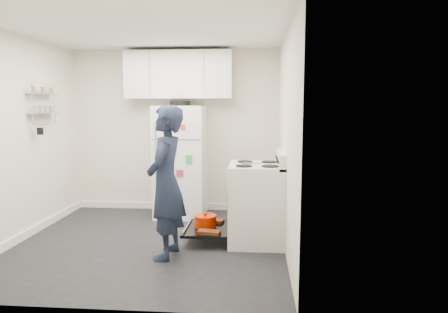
# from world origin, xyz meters

# --- Properties ---
(room) EXTENTS (3.21, 3.21, 2.51)m
(room) POSITION_xyz_m (-0.03, 0.03, 1.21)
(room) COLOR black
(room) RESTS_ON ground
(electric_range) EXTENTS (0.66, 0.76, 1.10)m
(electric_range) POSITION_xyz_m (1.26, 0.15, 0.47)
(electric_range) COLOR silver
(electric_range) RESTS_ON ground
(open_oven_door) EXTENTS (0.55, 0.70, 0.22)m
(open_oven_door) POSITION_xyz_m (0.67, 0.16, 0.18)
(open_oven_door) COLOR black
(open_oven_door) RESTS_ON ground
(refrigerator) EXTENTS (0.72, 0.74, 1.71)m
(refrigerator) POSITION_xyz_m (0.15, 1.25, 0.83)
(refrigerator) COLOR white
(refrigerator) RESTS_ON ground
(upper_cabinets) EXTENTS (1.60, 0.33, 0.70)m
(upper_cabinets) POSITION_xyz_m (0.10, 1.43, 2.10)
(upper_cabinets) COLOR silver
(upper_cabinets) RESTS_ON room
(wall_shelf_rack) EXTENTS (0.14, 0.60, 0.61)m
(wall_shelf_rack) POSITION_xyz_m (-1.52, 0.49, 1.68)
(wall_shelf_rack) COLOR #B2B2B7
(wall_shelf_rack) RESTS_ON room
(person) EXTENTS (0.44, 0.63, 1.65)m
(person) POSITION_xyz_m (0.30, -0.42, 0.82)
(person) COLOR #172035
(person) RESTS_ON ground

